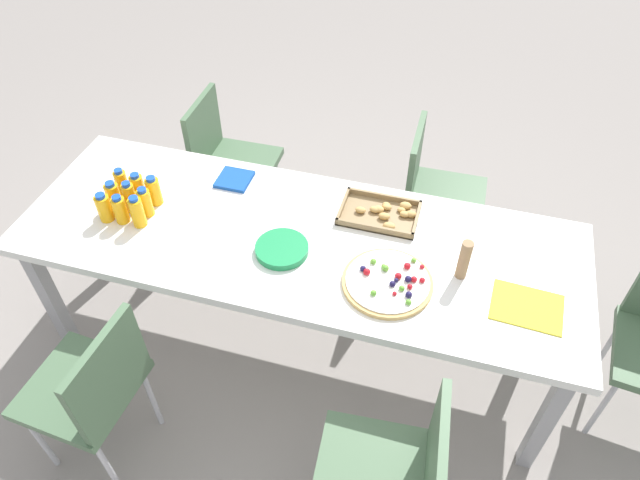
% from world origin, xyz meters
% --- Properties ---
extents(ground_plane, '(12.00, 12.00, 0.00)m').
position_xyz_m(ground_plane, '(0.00, 0.00, 0.00)').
color(ground_plane, gray).
extents(party_table, '(2.37, 0.83, 0.74)m').
position_xyz_m(party_table, '(0.00, 0.00, 0.68)').
color(party_table, white).
rests_on(party_table, ground_plane).
extents(chair_far_right, '(0.41, 0.41, 0.83)m').
position_xyz_m(chair_far_right, '(0.50, 0.77, 0.50)').
color(chair_far_right, '#4C6B4C').
rests_on(chair_far_right, ground_plane).
extents(chair_near_left, '(0.43, 0.43, 0.83)m').
position_xyz_m(chair_near_left, '(-0.58, -0.76, 0.50)').
color(chair_near_left, '#4C6B4C').
rests_on(chair_near_left, ground_plane).
extents(chair_near_right, '(0.43, 0.43, 0.83)m').
position_xyz_m(chair_near_right, '(0.58, -0.77, 0.50)').
color(chair_near_right, '#4C6B4C').
rests_on(chair_near_right, ground_plane).
extents(chair_far_left, '(0.41, 0.41, 0.83)m').
position_xyz_m(chair_far_left, '(-0.65, 0.72, 0.50)').
color(chair_far_left, '#4C6B4C').
rests_on(chair_far_left, ground_plane).
extents(juice_bottle_0, '(0.06, 0.06, 0.14)m').
position_xyz_m(juice_bottle_0, '(-0.81, -0.13, 0.80)').
color(juice_bottle_0, '#F9AD14').
rests_on(juice_bottle_0, party_table).
extents(juice_bottle_1, '(0.06, 0.06, 0.14)m').
position_xyz_m(juice_bottle_1, '(-0.74, -0.12, 0.80)').
color(juice_bottle_1, '#FAAD14').
rests_on(juice_bottle_1, party_table).
extents(juice_bottle_2, '(0.06, 0.06, 0.15)m').
position_xyz_m(juice_bottle_2, '(-0.66, -0.12, 0.81)').
color(juice_bottle_2, '#FAAD14').
rests_on(juice_bottle_2, party_table).
extents(juice_bottle_3, '(0.06, 0.06, 0.13)m').
position_xyz_m(juice_bottle_3, '(-0.82, -0.04, 0.80)').
color(juice_bottle_3, '#F9AD14').
rests_on(juice_bottle_3, party_table).
extents(juice_bottle_4, '(0.05, 0.05, 0.15)m').
position_xyz_m(juice_bottle_4, '(-0.74, -0.04, 0.81)').
color(juice_bottle_4, '#FAAC14').
rests_on(juice_bottle_4, party_table).
extents(juice_bottle_5, '(0.06, 0.06, 0.14)m').
position_xyz_m(juice_bottle_5, '(-0.66, -0.05, 0.81)').
color(juice_bottle_5, '#FAAD14').
rests_on(juice_bottle_5, party_table).
extents(juice_bottle_6, '(0.05, 0.05, 0.14)m').
position_xyz_m(juice_bottle_6, '(-0.82, 0.03, 0.81)').
color(juice_bottle_6, '#FAAC14').
rests_on(juice_bottle_6, party_table).
extents(juice_bottle_7, '(0.06, 0.06, 0.14)m').
position_xyz_m(juice_bottle_7, '(-0.74, 0.03, 0.81)').
color(juice_bottle_7, '#F9AD14').
rests_on(juice_bottle_7, party_table).
extents(juice_bottle_8, '(0.06, 0.06, 0.14)m').
position_xyz_m(juice_bottle_8, '(-0.66, 0.03, 0.81)').
color(juice_bottle_8, '#FAAD14').
rests_on(juice_bottle_8, party_table).
extents(fruit_pizza, '(0.35, 0.35, 0.05)m').
position_xyz_m(fruit_pizza, '(0.42, -0.16, 0.75)').
color(fruit_pizza, tan).
rests_on(fruit_pizza, party_table).
extents(snack_tray, '(0.34, 0.22, 0.04)m').
position_xyz_m(snack_tray, '(0.32, 0.22, 0.75)').
color(snack_tray, olive).
rests_on(snack_tray, party_table).
extents(plate_stack, '(0.22, 0.22, 0.03)m').
position_xyz_m(plate_stack, '(-0.03, -0.10, 0.76)').
color(plate_stack, '#1E8C4C').
rests_on(plate_stack, party_table).
extents(napkin_stack, '(0.15, 0.15, 0.02)m').
position_xyz_m(napkin_stack, '(-0.39, 0.27, 0.75)').
color(napkin_stack, '#194CA5').
rests_on(napkin_stack, party_table).
extents(cardboard_tube, '(0.04, 0.04, 0.18)m').
position_xyz_m(cardboard_tube, '(0.68, -0.03, 0.83)').
color(cardboard_tube, '#9E7A56').
rests_on(cardboard_tube, party_table).
extents(paper_folder, '(0.27, 0.21, 0.01)m').
position_xyz_m(paper_folder, '(0.93, -0.12, 0.74)').
color(paper_folder, yellow).
rests_on(paper_folder, party_table).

